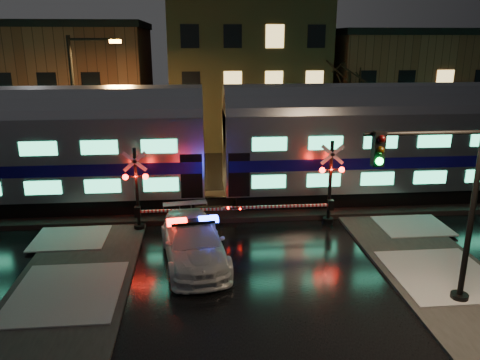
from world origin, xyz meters
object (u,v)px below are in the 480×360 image
crossing_signal_right (322,192)px  traffic_light (444,211)px  police_car (193,242)px  streetlight (80,103)px  crossing_signal_left (146,198)px

crossing_signal_right → traffic_light: (1.82, -6.92, 1.58)m
traffic_light → police_car: bearing=154.1°
police_car → streetlight: (-6.07, 9.84, 4.04)m
police_car → crossing_signal_right: crossing_signal_right is taller
traffic_light → streetlight: 19.38m
police_car → crossing_signal_left: size_ratio=1.07×
crossing_signal_right → traffic_light: bearing=-75.2°
crossing_signal_left → crossing_signal_right: bearing=0.0°
traffic_light → crossing_signal_right: bearing=105.3°
crossing_signal_right → police_car: bearing=-151.6°
traffic_light → streetlight: bearing=135.7°
streetlight → crossing_signal_left: bearing=-59.1°
crossing_signal_right → streetlight: bearing=150.6°
police_car → crossing_signal_left: 3.83m
police_car → crossing_signal_left: crossing_signal_left is taller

